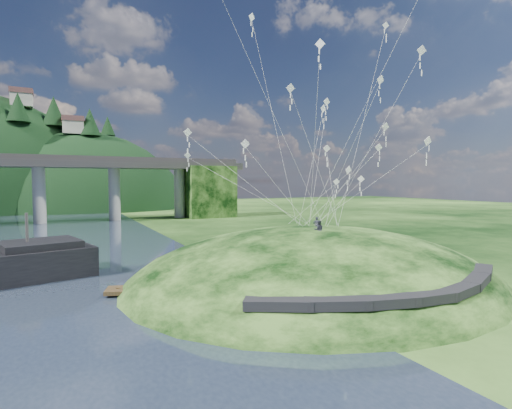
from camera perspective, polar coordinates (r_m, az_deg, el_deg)
name	(u,v)px	position (r m, az deg, el deg)	size (l,w,h in m)	color
ground	(245,298)	(32.44, -1.61, -13.20)	(320.00, 320.00, 0.00)	black
grass_hill	(314,297)	(38.38, 8.25, -12.93)	(36.00, 32.00, 13.00)	black
footpath	(411,291)	(28.56, 21.25, -11.41)	(22.29, 5.84, 0.83)	black
wooden_dock	(186,288)	(34.34, -10.01, -11.63)	(12.69, 5.73, 0.91)	#322414
kite_flyers	(318,219)	(36.46, 8.86, -2.05)	(2.46, 3.38, 1.80)	#262733
kite_swarm	(326,105)	(38.96, 9.91, 13.78)	(20.61, 16.09, 19.34)	silver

